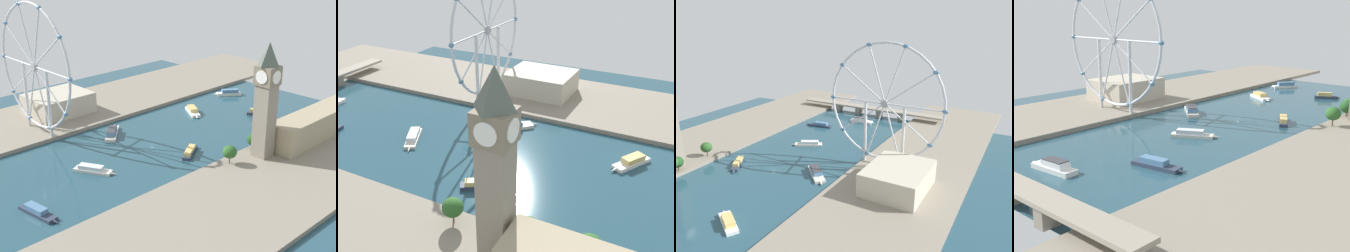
% 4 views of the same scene
% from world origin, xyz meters
% --- Properties ---
extents(ground_plane, '(375.15, 375.15, 0.00)m').
position_xyz_m(ground_plane, '(0.00, 0.00, 0.00)').
color(ground_plane, '#234756').
extents(riverbank_right, '(90.00, 520.00, 3.00)m').
position_xyz_m(riverbank_right, '(102.57, 0.00, 1.50)').
color(riverbank_right, gray).
rests_on(riverbank_right, ground_plane).
extents(clock_tower, '(14.65, 14.65, 81.09)m').
position_xyz_m(clock_tower, '(-73.84, -38.48, 45.30)').
color(clock_tower, gray).
rests_on(clock_tower, riverbank_left).
extents(ferris_wheel, '(100.67, 3.20, 101.44)m').
position_xyz_m(ferris_wheel, '(76.49, 50.04, 54.75)').
color(ferris_wheel, silver).
rests_on(ferris_wheel, riverbank_right).
extents(riverside_hall, '(41.48, 51.05, 17.41)m').
position_xyz_m(riverside_hall, '(103.05, 15.66, 11.71)').
color(riverside_hall, '#BCB29E').
rests_on(riverside_hall, riverbank_right).
extents(tour_boat_1, '(27.52, 19.15, 5.41)m').
position_xyz_m(tour_boat_1, '(26.58, -73.34, 2.17)').
color(tour_boat_1, white).
rests_on(tour_boat_1, ground_plane).
extents(tour_boat_3, '(29.77, 29.04, 5.77)m').
position_xyz_m(tour_boat_3, '(35.89, 9.98, 2.31)').
color(tour_boat_3, beige).
rests_on(tour_boat_3, ground_plane).
extents(tour_boat_4, '(29.38, 18.87, 4.62)m').
position_xyz_m(tour_boat_4, '(-6.60, 59.93, 1.93)').
color(tour_boat_4, beige).
rests_on(tour_boat_4, ground_plane).
extents(tour_boat_6, '(18.28, 27.48, 4.85)m').
position_xyz_m(tour_boat_6, '(-32.22, -8.42, 2.07)').
color(tour_boat_6, '#2D384C').
rests_on(tour_boat_6, ground_plane).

